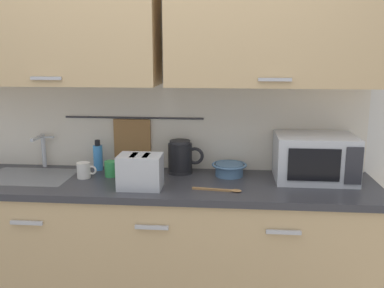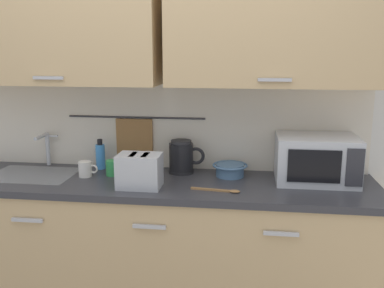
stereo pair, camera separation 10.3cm
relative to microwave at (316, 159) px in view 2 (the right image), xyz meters
The scene contains 11 objects.
counter_unit 1.09m from the microwave, behind, with size 2.53×0.64×0.90m.
back_wall_assembly 1.03m from the microwave, behind, with size 3.70×0.41×2.50m.
sink_faucet 1.72m from the microwave, behind, with size 0.09×0.17×0.22m.
microwave is the anchor object (origin of this frame).
electric_kettle 0.81m from the microwave, behind, with size 0.23×0.16×0.21m.
dish_soap_bottle 1.35m from the microwave, behind, with size 0.06×0.06×0.20m.
mug_near_sink 1.38m from the microwave, behind, with size 0.12×0.08×0.09m.
mixing_bowl 0.51m from the microwave, behind, with size 0.21×0.21×0.08m.
toaster 1.03m from the microwave, 165.99° to the right, with size 0.26×0.17×0.19m.
mug_by_kettle 1.22m from the microwave, behind, with size 0.12×0.08×0.09m.
wooden_spoon 0.61m from the microwave, 153.78° to the right, with size 0.28×0.06×0.01m.
Camera 2 is at (0.50, -2.10, 1.66)m, focal length 40.26 mm.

